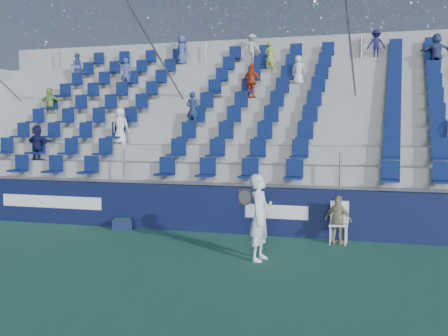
# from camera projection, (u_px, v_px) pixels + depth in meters

# --- Properties ---
(ground) EXTENTS (70.00, 70.00, 0.00)m
(ground) POSITION_uv_depth(u_px,v_px,m) (174.00, 259.00, 11.58)
(ground) COLOR #307054
(ground) RESTS_ON ground
(sponsor_wall) EXTENTS (24.00, 0.32, 1.20)m
(sponsor_wall) POSITION_uv_depth(u_px,v_px,m) (221.00, 209.00, 14.54)
(sponsor_wall) COLOR #0F1539
(sponsor_wall) RESTS_ON ground
(grandstand) EXTENTS (24.00, 8.17, 6.63)m
(grandstand) POSITION_uv_depth(u_px,v_px,m) (265.00, 145.00, 19.28)
(grandstand) COLOR #A2A29C
(grandstand) RESTS_ON ground
(tennis_player) EXTENTS (0.69, 0.68, 1.77)m
(tennis_player) POSITION_uv_depth(u_px,v_px,m) (260.00, 217.00, 11.41)
(tennis_player) COLOR white
(tennis_player) RESTS_ON ground
(line_judge_chair) EXTENTS (0.46, 0.47, 0.98)m
(line_judge_chair) POSITION_uv_depth(u_px,v_px,m) (339.00, 219.00, 13.15)
(line_judge_chair) COLOR white
(line_judge_chair) RESTS_ON ground
(line_judge) EXTENTS (0.72, 0.48, 1.14)m
(line_judge) POSITION_uv_depth(u_px,v_px,m) (338.00, 220.00, 13.01)
(line_judge) COLOR tan
(line_judge) RESTS_ON ground
(ball_bin) EXTENTS (0.61, 0.50, 0.30)m
(ball_bin) POSITION_uv_depth(u_px,v_px,m) (123.00, 223.00, 14.97)
(ball_bin) COLOR #0F1839
(ball_bin) RESTS_ON ground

